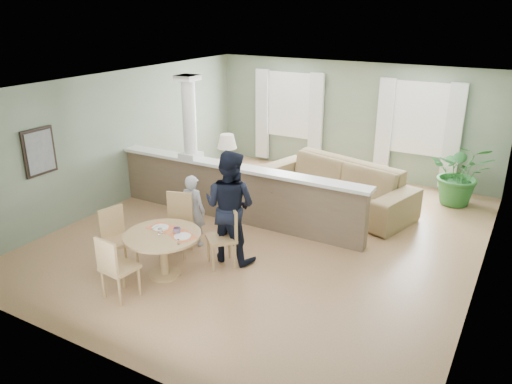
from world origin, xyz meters
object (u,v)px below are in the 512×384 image
Objects in this scene: chair_far_boy at (178,221)px; chair_near at (115,266)px; chair_far_man at (226,234)px; child_person at (193,210)px; sofa at (335,185)px; houseplant at (461,174)px; chair_side at (117,235)px; man_person at (230,206)px; dining_table at (163,243)px.

chair_near is (0.16, -1.60, -0.03)m from chair_far_boy.
chair_far_man is 0.94m from child_person.
houseplant is at bearing 49.13° from sofa.
chair_far_boy is at bearing 75.67° from child_person.
sofa is 4.52m from chair_side.
man_person is at bearing -106.04° from chair_near.
chair_far_man is 0.99× the size of chair_side.
houseplant is 5.91m from chair_far_boy.
man_person reaches higher than chair_far_boy.
chair_side reaches higher than sofa.
man_person is (0.83, -0.12, 0.29)m from child_person.
chair_side is (-1.46, -0.89, 0.01)m from chair_far_man.
dining_table is at bearing -91.81° from sofa.
houseplant is (2.18, 1.44, 0.20)m from sofa.
chair_far_boy is (-3.71, -4.59, -0.11)m from houseplant.
chair_far_boy is at bearing -15.46° from chair_side.
chair_far_man is 0.76× the size of child_person.
chair_far_boy is 0.56× the size of man_person.
sofa reaches higher than dining_table.
child_person is at bearing -81.29° from chair_near.
chair_near is at bearing -90.62° from sofa.
child_person is at bearing 103.24° from dining_table.
dining_table is at bearing 98.31° from child_person.
sofa is at bearing -146.46° from houseplant.
sofa is 4.94m from chair_near.
dining_table is 1.20× the size of chair_near.
chair_far_man is at bearing -43.25° from chair_side.
houseplant is 1.38× the size of chair_side.
dining_table is 0.63× the size of man_person.
man_person is (0.57, 0.97, 0.36)m from dining_table.
chair_near is 0.76× the size of child_person.
chair_far_boy reaches higher than chair_near.
sofa is 1.75× the size of man_person.
chair_far_man is (0.62, 0.76, -0.03)m from dining_table.
man_person is at bearing 59.50° from dining_table.
chair_near is (-0.78, -1.61, 0.00)m from chair_far_man.
man_person is (0.89, 0.23, 0.36)m from chair_far_boy.
child_person reaches higher than dining_table.
chair_side is at bearing -127.73° from houseplant.
chair_far_boy is at bearing 112.87° from dining_table.
chair_near is (-1.38, -4.75, 0.06)m from sofa.
houseplant reaches higher than child_person.
chair_near is at bearing 65.70° from man_person.
houseplant is 6.92m from chair_side.
chair_side is (-0.68, 0.72, 0.00)m from chair_near.
child_person is at bearing -130.72° from houseplant.
chair_far_man is at bearing -85.22° from sofa.
dining_table is at bearing 57.07° from man_person.
houseplant is 0.73× the size of man_person.
chair_far_man is 1.79m from chair_near.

